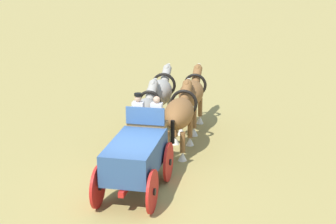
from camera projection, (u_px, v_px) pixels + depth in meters
The scene contains 6 objects.
ground_plane at pixel (135, 193), 16.43m from camera, with size 220.00×220.00×0.00m, color #9E8C4C.
show_wagon at pixel (136, 155), 16.27m from camera, with size 5.74×2.13×2.64m.
draft_horse_rear_near at pixel (144, 113), 19.63m from camera, with size 3.18×1.18×2.21m.
draft_horse_rear_off at pixel (180, 114), 19.34m from camera, with size 3.20×1.31×2.27m.
draft_horse_lead_near at pixel (160, 93), 22.03m from camera, with size 3.09×1.29×2.25m.
draft_horse_lead_off at pixel (192, 94), 21.78m from camera, with size 3.22×1.25×2.29m.
Camera 1 is at (-13.71, -6.11, 7.16)m, focal length 58.75 mm.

